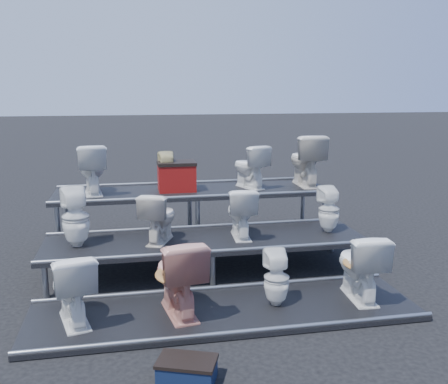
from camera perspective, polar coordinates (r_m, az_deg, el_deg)
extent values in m
plane|color=black|center=(6.77, -1.99, -9.07)|extent=(80.00, 80.00, 0.00)
cube|color=black|center=(5.58, 0.18, -13.47)|extent=(4.20, 1.20, 0.06)
cube|color=black|center=(6.69, -2.01, -7.23)|extent=(4.20, 1.20, 0.46)
cube|color=black|center=(7.86, -3.52, -2.81)|extent=(4.20, 1.20, 0.86)
imported|color=white|center=(5.36, -16.98, -10.36)|extent=(0.59, 0.82, 0.75)
imported|color=tan|center=(5.33, -5.27, -9.48)|extent=(0.59, 0.89, 0.84)
imported|color=white|center=(5.57, 6.02, -9.75)|extent=(0.30, 0.30, 0.62)
imported|color=white|center=(5.89, 15.27, -8.06)|extent=(0.49, 0.80, 0.78)
imported|color=white|center=(6.48, -16.59, -2.78)|extent=(0.41, 0.41, 0.75)
imported|color=beige|center=(6.46, -7.44, -2.84)|extent=(0.59, 0.73, 0.65)
imported|color=white|center=(6.61, 1.91, -2.32)|extent=(0.42, 0.69, 0.68)
imported|color=white|center=(6.99, 11.91, -1.97)|extent=(0.29, 0.29, 0.63)
imported|color=white|center=(7.65, -14.87, 2.56)|extent=(0.49, 0.77, 0.75)
imported|color=#D1C487|center=(7.67, -6.55, 2.34)|extent=(0.28, 0.28, 0.60)
imported|color=white|center=(7.87, 2.92, 2.95)|extent=(0.59, 0.76, 0.68)
imported|color=beige|center=(8.13, 9.32, 3.63)|extent=(0.48, 0.82, 0.83)
cube|color=maroon|center=(7.70, -5.44, 1.66)|extent=(0.56, 0.45, 0.40)
cube|color=#0E1934|center=(4.44, -4.25, -19.82)|extent=(0.54, 0.43, 0.17)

